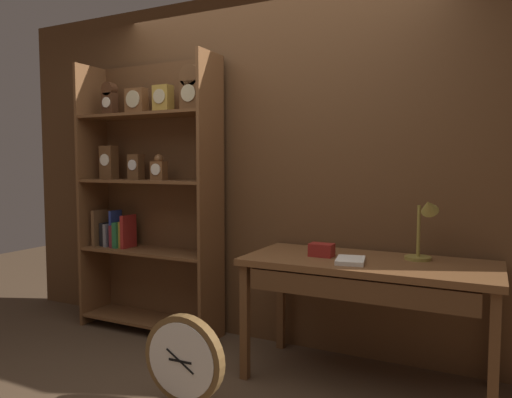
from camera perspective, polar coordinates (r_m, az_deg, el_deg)
name	(u,v)px	position (r m, az deg, el deg)	size (l,w,h in m)	color
back_wood_panel	(271,168)	(3.52, 1.85, 3.71)	(4.80, 0.05, 2.60)	brown
bookshelf	(149,192)	(3.87, -12.67, 0.84)	(1.19, 0.35, 2.14)	brown
workbench	(367,274)	(2.94, 13.14, -8.80)	(1.47, 0.66, 0.76)	brown
desk_lamp	(424,226)	(2.98, 19.51, -3.09)	(0.20, 0.20, 0.39)	olive
toolbox_small	(322,250)	(3.00, 7.87, -6.07)	(0.15, 0.10, 0.08)	maroon
open_repair_manual	(350,260)	(2.85, 11.26, -7.24)	(0.16, 0.22, 0.03)	silver
round_clock_large	(184,362)	(2.74, -8.64, -18.71)	(0.48, 0.11, 0.52)	brown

